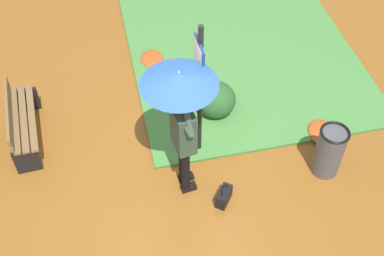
{
  "coord_description": "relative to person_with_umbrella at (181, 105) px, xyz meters",
  "views": [
    {
      "loc": [
        -4.11,
        0.78,
        5.87
      ],
      "look_at": [
        0.3,
        -0.19,
        0.85
      ],
      "focal_mm": 46.5,
      "sensor_mm": 36.0,
      "label": 1
    }
  ],
  "objects": [
    {
      "name": "ground_plane",
      "position": [
        -0.08,
        0.01,
        -1.55
      ],
      "size": [
        18.0,
        18.0,
        0.0
      ],
      "primitive_type": "plane",
      "color": "brown"
    },
    {
      "name": "grass_verge",
      "position": [
        2.68,
        -1.64,
        -1.53
      ],
      "size": [
        4.8,
        4.0,
        0.05
      ],
      "color": "#47843D",
      "rests_on": "ground_plane"
    },
    {
      "name": "person_with_umbrella",
      "position": [
        0.0,
        0.0,
        0.0
      ],
      "size": [
        0.96,
        0.96,
        2.04
      ],
      "color": "black",
      "rests_on": "ground_plane"
    },
    {
      "name": "info_sign_post",
      "position": [
        0.52,
        -0.35,
        -0.11
      ],
      "size": [
        0.44,
        0.07,
        2.3
      ],
      "color": "black",
      "rests_on": "ground_plane"
    },
    {
      "name": "handbag",
      "position": [
        -0.48,
        -0.49,
        -1.42
      ],
      "size": [
        0.32,
        0.29,
        0.37
      ],
      "color": "black",
      "rests_on": "ground_plane"
    },
    {
      "name": "park_bench",
      "position": [
        1.3,
        2.19,
        -1.15
      ],
      "size": [
        1.4,
        0.45,
        0.75
      ],
      "color": "black",
      "rests_on": "ground_plane"
    },
    {
      "name": "trash_bin",
      "position": [
        -0.25,
        -2.08,
        -1.13
      ],
      "size": [
        0.42,
        0.42,
        0.83
      ],
      "color": "#4C4C51",
      "rests_on": "ground_plane"
    },
    {
      "name": "shrub_cluster",
      "position": [
        1.26,
        -0.81,
        -1.28
      ],
      "size": [
        0.7,
        0.64,
        0.57
      ],
      "color": "#285628",
      "rests_on": "ground_plane"
    },
    {
      "name": "leaf_pile_near_person",
      "position": [
        2.71,
        0.01,
        -1.5
      ],
      "size": [
        0.51,
        0.4,
        0.11
      ],
      "color": "#B74C1E",
      "rests_on": "ground_plane"
    },
    {
      "name": "leaf_pile_by_bench",
      "position": [
        0.37,
        -2.31,
        -1.49
      ],
      "size": [
        0.57,
        0.46,
        0.13
      ],
      "color": "#B74C1E",
      "rests_on": "ground_plane"
    }
  ]
}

